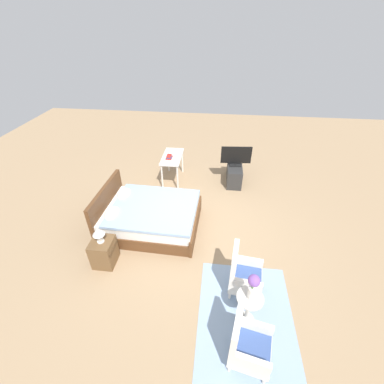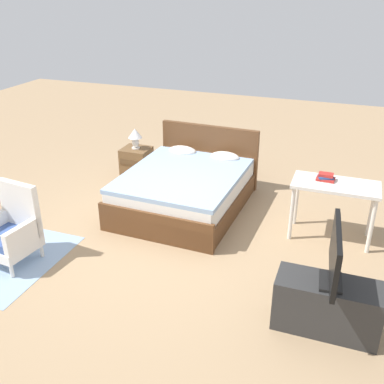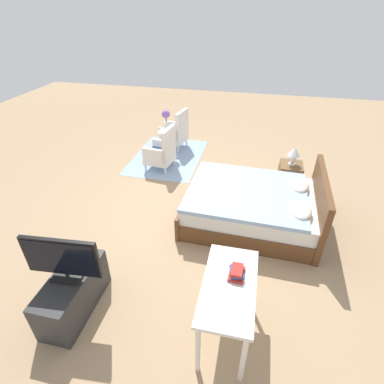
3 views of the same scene
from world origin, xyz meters
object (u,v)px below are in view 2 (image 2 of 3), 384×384
object	(u,v)px
tv_stand	(327,306)
armchair_by_window_right	(12,231)
book_stack	(326,177)
bed	(187,188)
table_lamp	(135,136)
tv_flatscreen	(335,256)
vanity_desk	(335,192)
nightstand	(137,165)

from	to	relation	value
tv_stand	armchair_by_window_right	bearing A→B (deg)	-179.16
tv_stand	book_stack	distance (m)	1.89
bed	table_lamp	size ratio (longest dim) A/B	6.37
bed	book_stack	distance (m)	1.96
tv_flatscreen	book_stack	distance (m)	1.81
book_stack	vanity_desk	bearing A→B (deg)	-22.85
armchair_by_window_right	table_lamp	size ratio (longest dim) A/B	2.79
book_stack	tv_flatscreen	bearing A→B (deg)	-82.59
bed	vanity_desk	size ratio (longest dim) A/B	2.02
armchair_by_window_right	table_lamp	world-z (taller)	armchair_by_window_right
bed	armchair_by_window_right	xyz separation A→B (m)	(-1.41, -1.97, 0.08)
tv_flatscreen	armchair_by_window_right	bearing A→B (deg)	-179.16
armchair_by_window_right	book_stack	distance (m)	3.80
nightstand	book_stack	bearing A→B (deg)	-13.65
nightstand	armchair_by_window_right	bearing A→B (deg)	-96.86
book_stack	table_lamp	bearing A→B (deg)	166.34
tv_flatscreen	tv_stand	bearing A→B (deg)	-175.16
bed	tv_flatscreen	distance (m)	2.91
armchair_by_window_right	nightstand	distance (m)	2.60
vanity_desk	tv_stand	bearing A→B (deg)	-86.80
bed	nightstand	xyz separation A→B (m)	(-1.10, 0.60, -0.02)
tv_stand	tv_flatscreen	xyz separation A→B (m)	(0.00, 0.00, 0.55)
armchair_by_window_right	tv_stand	xyz separation A→B (m)	(3.53, 0.05, -0.12)
book_stack	bed	bearing A→B (deg)	176.34
table_lamp	bed	bearing A→B (deg)	-28.87
book_stack	armchair_by_window_right	bearing A→B (deg)	-150.70
nightstand	book_stack	size ratio (longest dim) A/B	2.45
tv_stand	book_stack	bearing A→B (deg)	97.33
bed	book_stack	bearing A→B (deg)	-3.66
armchair_by_window_right	vanity_desk	distance (m)	3.88
book_stack	tv_stand	bearing A→B (deg)	-82.67
tv_flatscreen	table_lamp	bearing A→B (deg)	141.91
armchair_by_window_right	tv_flatscreen	size ratio (longest dim) A/B	1.12
nightstand	table_lamp	bearing A→B (deg)	90.00
nightstand	tv_flatscreen	distance (m)	4.12
tv_stand	tv_flatscreen	size ratio (longest dim) A/B	1.17
bed	tv_flatscreen	bearing A→B (deg)	-42.11
bed	tv_stand	bearing A→B (deg)	-42.15
table_lamp	tv_flatscreen	xyz separation A→B (m)	(3.22, -2.52, 0.04)
table_lamp	tv_flatscreen	bearing A→B (deg)	-38.09
armchair_by_window_right	table_lamp	bearing A→B (deg)	83.15
vanity_desk	book_stack	size ratio (longest dim) A/B	4.55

